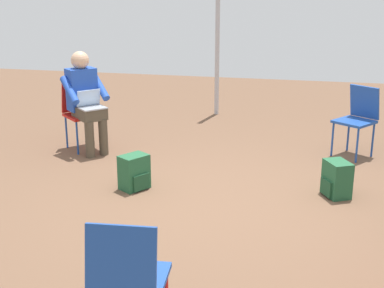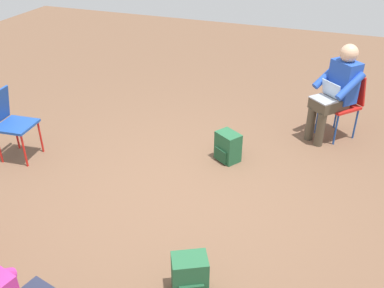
{
  "view_description": "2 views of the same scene",
  "coord_description": "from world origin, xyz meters",
  "px_view_note": "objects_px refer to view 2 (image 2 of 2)",
  "views": [
    {
      "loc": [
        4.65,
        0.88,
        2.05
      ],
      "look_at": [
        0.06,
        -0.18,
        0.61
      ],
      "focal_mm": 50.0,
      "sensor_mm": 36.0,
      "label": 1
    },
    {
      "loc": [
        -1.32,
        3.4,
        2.77
      ],
      "look_at": [
        -0.18,
        0.27,
        0.82
      ],
      "focal_mm": 40.0,
      "sensor_mm": 36.0,
      "label": 2
    }
  ],
  "objects_px": {
    "person_with_laptop": "(337,89)",
    "backpack_near_laptop_user": "(228,148)",
    "backpack_by_empty_chair": "(190,277)",
    "chair_east": "(10,120)",
    "chair_southwest": "(344,100)"
  },
  "relations": [
    {
      "from": "chair_southwest",
      "to": "person_with_laptop",
      "type": "xyz_separation_m",
      "value": [
        0.11,
        0.13,
        0.2
      ]
    },
    {
      "from": "chair_southwest",
      "to": "backpack_by_empty_chair",
      "type": "distance_m",
      "value": 3.29
    },
    {
      "from": "person_with_laptop",
      "to": "backpack_by_empty_chair",
      "type": "relative_size",
      "value": 3.44
    },
    {
      "from": "chair_southwest",
      "to": "chair_east",
      "type": "xyz_separation_m",
      "value": [
        3.64,
        1.92,
        0.0
      ]
    },
    {
      "from": "backpack_near_laptop_user",
      "to": "chair_east",
      "type": "bearing_deg",
      "value": 18.34
    },
    {
      "from": "chair_east",
      "to": "backpack_near_laptop_user",
      "type": "height_order",
      "value": "chair_east"
    },
    {
      "from": "person_with_laptop",
      "to": "backpack_by_empty_chair",
      "type": "height_order",
      "value": "person_with_laptop"
    },
    {
      "from": "chair_southwest",
      "to": "chair_east",
      "type": "bearing_deg",
      "value": 69.7
    },
    {
      "from": "chair_southwest",
      "to": "chair_east",
      "type": "height_order",
      "value": "same"
    },
    {
      "from": "person_with_laptop",
      "to": "backpack_near_laptop_user",
      "type": "relative_size",
      "value": 3.44
    },
    {
      "from": "backpack_near_laptop_user",
      "to": "backpack_by_empty_chair",
      "type": "distance_m",
      "value": 2.04
    },
    {
      "from": "backpack_by_empty_chair",
      "to": "chair_east",
      "type": "bearing_deg",
      "value": -24.21
    },
    {
      "from": "chair_east",
      "to": "backpack_near_laptop_user",
      "type": "distance_m",
      "value": 2.58
    },
    {
      "from": "chair_southwest",
      "to": "person_with_laptop",
      "type": "distance_m",
      "value": 0.26
    },
    {
      "from": "person_with_laptop",
      "to": "backpack_by_empty_chair",
      "type": "xyz_separation_m",
      "value": [
        0.83,
        3.01,
        -0.53
      ]
    }
  ]
}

